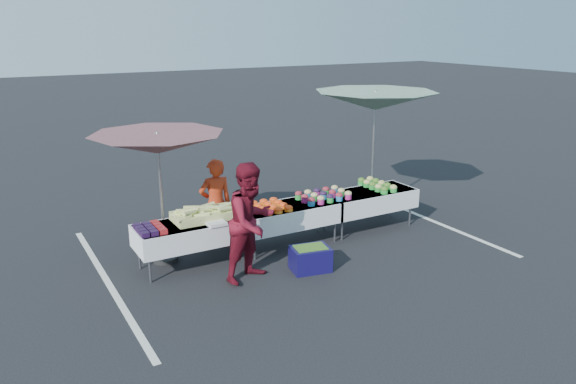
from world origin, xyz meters
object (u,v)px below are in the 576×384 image
table_center (288,214)px  umbrella_right (375,102)px  customer (252,222)px  storage_bin (310,258)px  table_right (368,199)px  table_left (193,232)px  vendor (216,204)px  umbrella_left (158,145)px

table_center → umbrella_right: bearing=17.7°
customer → storage_bin: (0.95, -0.20, -0.73)m
table_right → umbrella_right: 2.05m
customer → table_center: bearing=19.3°
table_right → umbrella_right: (0.70, 0.80, 1.75)m
table_left → vendor: size_ratio=1.15×
umbrella_left → storage_bin: size_ratio=3.52×
table_right → umbrella_left: size_ratio=0.77×
table_center → vendor: (-1.15, 0.55, 0.23)m
umbrella_right → storage_bin: 3.96m
table_center → umbrella_right: size_ratio=0.69×
storage_bin → vendor: bearing=129.8°
table_left → table_center: (1.80, 0.00, 0.00)m
storage_bin → customer: bearing=179.1°
vendor → table_center: bearing=157.3°
table_left → umbrella_right: bearing=10.5°
table_right → umbrella_left: (-3.96, 0.40, 1.42)m
table_right → umbrella_right: size_ratio=0.69×
table_center → umbrella_right: umbrella_right is taller
vendor → customer: customer is taller
storage_bin → table_center: bearing=89.5°
table_center → table_right: (1.80, 0.00, 0.00)m
table_left → storage_bin: (1.57, -1.13, -0.38)m
table_left → vendor: vendor is taller
table_right → vendor: vendor is taller
umbrella_left → storage_bin: bearing=-38.3°
table_center → umbrella_right: 3.16m
vendor → umbrella_right: umbrella_right is taller
customer → table_left: bearing=104.9°
umbrella_right → vendor: bearing=-176.1°
vendor → table_right: bearing=172.2°
table_right → vendor: 3.01m
umbrella_right → umbrella_left: bearing=-175.1°
customer → umbrella_right: 4.30m
customer → umbrella_right: size_ratio=0.70×
table_center → storage_bin: 1.21m
table_left → table_right: same height
table_right → customer: size_ratio=0.99×
table_right → customer: (-2.98, -0.93, 0.35)m
table_left → table_center: bearing=0.0°
table_left → umbrella_right: (4.30, 0.80, 1.75)m
umbrella_right → table_center: bearing=-162.3°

